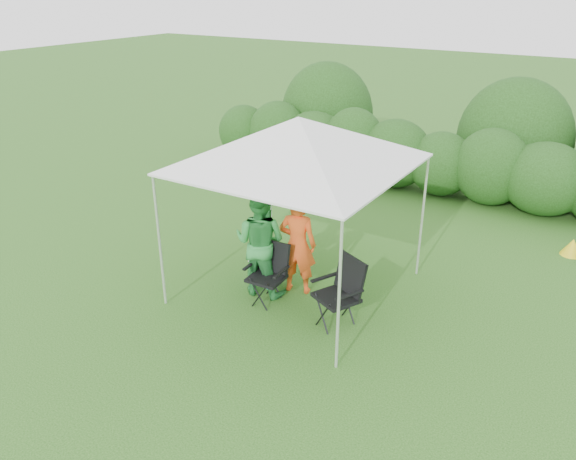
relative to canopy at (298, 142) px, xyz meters
The scene contains 9 objects.
ground 2.51m from the canopy, 90.00° to the right, with size 70.00×70.00×0.00m, color #346620.
hedge 5.74m from the canopy, 88.54° to the left, with size 11.67×1.53×1.80m.
canopy is the anchor object (origin of this frame).
chair_right 2.23m from the canopy, 26.58° to the right, with size 0.78×0.77×1.03m.
chair_left 2.01m from the canopy, 108.60° to the right, with size 0.61×0.56×0.95m.
man 1.64m from the canopy, 57.26° to the right, with size 0.60×0.39×1.64m, color #FC521C.
woman 1.69m from the canopy, 137.68° to the right, with size 0.86×0.67×1.76m, color green.
cooler 2.33m from the canopy, 167.97° to the right, with size 0.52×0.42×0.39m.
bottle 2.00m from the canopy, 162.16° to the right, with size 0.07×0.07×0.26m, color #592D0C.
Camera 1 is at (4.12, -6.40, 4.64)m, focal length 35.00 mm.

